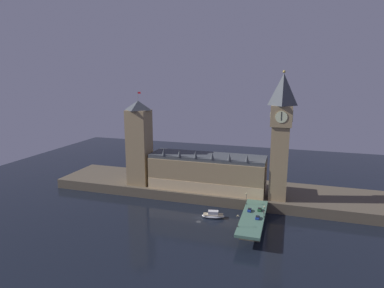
{
  "coord_description": "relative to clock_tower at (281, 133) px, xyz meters",
  "views": [
    {
      "loc": [
        46.44,
        -161.92,
        77.22
      ],
      "look_at": [
        -10.11,
        20.0,
        37.83
      ],
      "focal_mm": 30.0,
      "sensor_mm": 36.0,
      "label": 1
    }
  ],
  "objects": [
    {
      "name": "bridge",
      "position": [
        -10.62,
        -31.49,
        -41.11
      ],
      "size": [
        11.7,
        46.0,
        7.28
      ],
      "color": "#4C7560",
      "rests_on": "ground_plane"
    },
    {
      "name": "parliament_hall",
      "position": [
        -44.54,
        4.94,
        -28.59
      ],
      "size": [
        73.89,
        22.22,
        26.87
      ],
      "color": "#9E845B",
      "rests_on": "embankment"
    },
    {
      "name": "boat_upstream",
      "position": [
        -33.4,
        -24.22,
        -44.64
      ],
      "size": [
        13.34,
        7.1,
        4.1
      ],
      "color": "white",
      "rests_on": "ground_plane"
    },
    {
      "name": "street_lamp_far",
      "position": [
        -16.16,
        -16.77,
        -34.57
      ],
      "size": [
        1.34,
        0.6,
        6.86
      ],
      "color": "#2D3333",
      "rests_on": "bridge"
    },
    {
      "name": "street_lamp_mid",
      "position": [
        -5.07,
        -31.49,
        -35.0
      ],
      "size": [
        1.34,
        0.6,
        6.16
      ],
      "color": "#2D3333",
      "rests_on": "bridge"
    },
    {
      "name": "car_southbound_lead",
      "position": [
        -8.04,
        -34.05,
        -38.21
      ],
      "size": [
        2.1,
        3.98,
        1.39
      ],
      "color": "navy",
      "rests_on": "bridge"
    },
    {
      "name": "embankment",
      "position": [
        -41.29,
        12.51,
        -42.95
      ],
      "size": [
        220.0,
        42.0,
        6.36
      ],
      "color": "brown",
      "rests_on": "ground_plane"
    },
    {
      "name": "ground_plane",
      "position": [
        -41.29,
        -26.49,
        -46.13
      ],
      "size": [
        400.0,
        400.0,
        0.0
      ],
      "primitive_type": "plane",
      "color": "black"
    },
    {
      "name": "pedestrian_mid_walk",
      "position": [
        -5.47,
        -27.41,
        -37.95
      ],
      "size": [
        0.38,
        0.38,
        1.71
      ],
      "color": "black",
      "rests_on": "bridge"
    },
    {
      "name": "victoria_tower",
      "position": [
        -90.98,
        1.89,
        -11.51
      ],
      "size": [
        14.04,
        14.04,
        62.29
      ],
      "color": "#9E845B",
      "rests_on": "embankment"
    },
    {
      "name": "car_northbound_lead",
      "position": [
        -13.19,
        -25.88,
        -38.14
      ],
      "size": [
        1.98,
        4.0,
        1.54
      ],
      "color": "navy",
      "rests_on": "bridge"
    },
    {
      "name": "car_southbound_trail",
      "position": [
        -8.04,
        -23.54,
        -38.21
      ],
      "size": [
        2.07,
        3.88,
        1.39
      ],
      "color": "#235633",
      "rests_on": "bridge"
    },
    {
      "name": "street_lamp_near",
      "position": [
        -16.16,
        -46.21,
        -35.0
      ],
      "size": [
        1.34,
        0.6,
        6.16
      ],
      "color": "#2D3333",
      "rests_on": "bridge"
    },
    {
      "name": "clock_tower",
      "position": [
        0.0,
        0.0,
        0.0
      ],
      "size": [
        12.29,
        12.4,
        75.02
      ],
      "color": "#9E845B",
      "rests_on": "embankment"
    }
  ]
}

